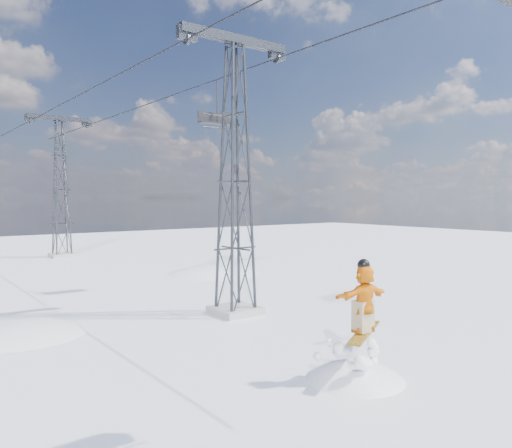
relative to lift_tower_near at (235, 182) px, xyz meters
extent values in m
plane|color=white|center=(-0.80, -8.00, -5.47)|extent=(120.00, 120.00, 0.00)
sphere|color=white|center=(5.20, 10.00, -14.97)|extent=(20.00, 20.00, 20.00)
cube|color=#999999|center=(0.00, 0.00, -5.32)|extent=(1.80, 1.80, 0.30)
cube|color=#2B2E33|center=(0.00, 0.00, 5.78)|extent=(5.00, 0.35, 0.35)
cube|color=#2B2E33|center=(-2.20, 0.00, 5.58)|extent=(0.80, 0.25, 0.50)
cube|color=#2B2E33|center=(2.20, 0.00, 5.58)|extent=(0.80, 0.25, 0.50)
cube|color=#999999|center=(0.00, 25.00, -5.32)|extent=(1.80, 1.80, 0.30)
cube|color=#2B2E33|center=(0.00, 25.00, 5.78)|extent=(5.00, 0.35, 0.35)
cube|color=#2B2E33|center=(-2.20, 25.00, 5.58)|extent=(0.80, 0.25, 0.50)
cube|color=#2B2E33|center=(2.20, 25.00, 5.58)|extent=(0.80, 0.25, 0.50)
cylinder|color=black|center=(-2.20, 11.50, 5.38)|extent=(0.06, 51.00, 0.06)
cylinder|color=black|center=(2.20, 11.50, 5.38)|extent=(0.06, 51.00, 0.06)
sphere|color=white|center=(-1.70, -8.08, -7.22)|extent=(4.40, 4.40, 4.40)
cube|color=#C88D1A|center=(-1.70, -8.38, -4.14)|extent=(1.80, 1.08, 0.25)
imported|color=orange|center=(-1.70, -8.38, -3.24)|extent=(1.68, 0.70, 1.76)
cube|color=#9F8762|center=(-1.70, -8.38, -3.71)|extent=(0.53, 0.43, 0.81)
sphere|color=black|center=(-1.70, -8.38, -2.38)|extent=(0.33, 0.33, 0.33)
cylinder|color=black|center=(-2.20, -12.24, 3.03)|extent=(1.92, 0.06, 0.06)
cylinder|color=black|center=(2.20, 4.80, 4.27)|extent=(0.08, 0.08, 2.23)
cube|color=black|center=(2.20, 4.80, 3.16)|extent=(2.02, 0.46, 0.08)
cube|color=black|center=(2.20, 5.02, 3.46)|extent=(2.02, 0.06, 0.56)
cylinder|color=black|center=(2.20, 4.55, 2.90)|extent=(2.02, 0.06, 0.06)
cylinder|color=black|center=(2.20, 4.50, 3.51)|extent=(2.02, 0.05, 0.05)
camera|label=1|loc=(-11.63, -16.94, -0.64)|focal=35.00mm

